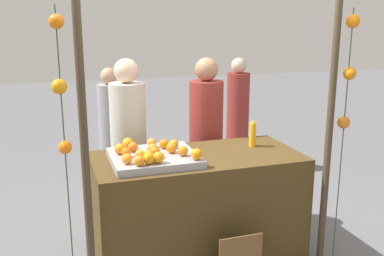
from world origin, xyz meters
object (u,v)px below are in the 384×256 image
(orange_0, at_px, (152,143))
(vendor_left, at_px, (129,153))
(orange_1, at_px, (155,152))
(stall_counter, at_px, (197,207))
(juice_bottle, at_px, (253,134))
(vendor_right, at_px, (206,147))

(orange_0, bearing_deg, vendor_left, 100.46)
(orange_0, bearing_deg, orange_1, -98.79)
(vendor_left, bearing_deg, orange_1, -86.20)
(stall_counter, xyz_separation_m, orange_0, (-0.35, 0.16, 0.56))
(orange_1, bearing_deg, juice_bottle, 14.43)
(stall_counter, bearing_deg, vendor_right, 64.83)
(stall_counter, xyz_separation_m, vendor_left, (-0.45, 0.71, 0.32))
(juice_bottle, distance_m, vendor_left, 1.19)
(orange_0, relative_size, juice_bottle, 0.33)
(stall_counter, relative_size, juice_bottle, 7.53)
(orange_0, xyz_separation_m, vendor_right, (0.67, 0.52, -0.25))
(vendor_right, bearing_deg, juice_bottle, -67.93)
(stall_counter, height_order, vendor_right, vendor_right)
(orange_0, xyz_separation_m, juice_bottle, (0.90, -0.05, 0.01))
(juice_bottle, xyz_separation_m, vendor_right, (-0.23, 0.57, -0.26))
(orange_1, bearing_deg, vendor_left, 93.80)
(juice_bottle, bearing_deg, stall_counter, -168.53)
(orange_1, relative_size, vendor_right, 0.05)
(orange_1, distance_m, juice_bottle, 0.98)
(vendor_left, xyz_separation_m, vendor_right, (0.77, -0.03, -0.01))
(orange_0, bearing_deg, vendor_right, 37.88)
(juice_bottle, distance_m, vendor_right, 0.67)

